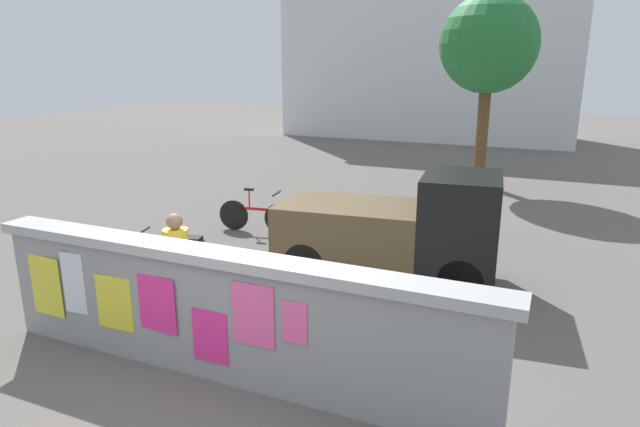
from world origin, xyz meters
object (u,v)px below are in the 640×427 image
object	(u,v)px
auto_rickshaw_truck	(398,227)
motorcycle	(177,256)
tree_roadside	(489,45)
person_walking	(177,258)
bicycle_near	(256,215)

from	to	relation	value
auto_rickshaw_truck	motorcycle	world-z (taller)	auto_rickshaw_truck
tree_roadside	person_walking	bearing A→B (deg)	-102.76
motorcycle	person_walking	size ratio (longest dim) A/B	1.15
bicycle_near	motorcycle	bearing A→B (deg)	-85.86
bicycle_near	person_walking	size ratio (longest dim) A/B	1.05
motorcycle	person_walking	bearing A→B (deg)	-50.74
motorcycle	bicycle_near	xyz separation A→B (m)	(-0.22, 2.99, -0.10)
bicycle_near	person_walking	distance (m)	4.44
person_walking	motorcycle	bearing A→B (deg)	129.26
auto_rickshaw_truck	bicycle_near	xyz separation A→B (m)	(-3.50, 1.36, -0.54)
motorcycle	bicycle_near	world-z (taller)	bicycle_near
motorcycle	tree_roadside	bearing A→B (deg)	70.25
tree_roadside	bicycle_near	bearing A→B (deg)	-118.84
person_walking	tree_roadside	bearing A→B (deg)	77.24
bicycle_near	tree_roadside	world-z (taller)	tree_roadside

